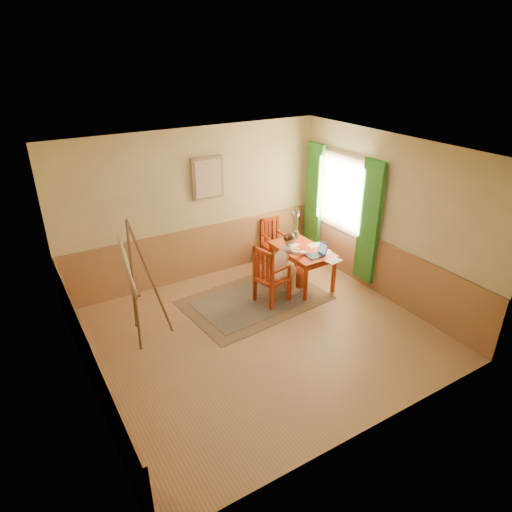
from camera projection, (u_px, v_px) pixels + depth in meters
room at (261, 252)px, 6.30m from camera, size 5.04×4.54×2.84m
wainscot at (235, 284)px, 7.30m from camera, size 5.00×4.50×1.00m
window at (340, 205)px, 8.30m from camera, size 0.12×2.01×2.20m
wall_portrait at (208, 178)px, 7.90m from camera, size 0.60×0.05×0.76m
rug at (255, 300)px, 7.80m from camera, size 2.53×1.81×0.02m
table at (302, 253)px, 8.08m from camera, size 0.73×1.20×0.72m
chair_left at (270, 276)px, 7.52m from camera, size 0.57×0.55×1.04m
chair_back at (273, 242)px, 8.96m from camera, size 0.44×0.46×0.92m
figure at (283, 264)px, 7.64m from camera, size 0.91×0.48×1.18m
laptop at (318, 253)px, 7.75m from camera, size 0.36×0.22×0.22m
papers at (316, 251)px, 7.95m from camera, size 0.69×1.13×0.00m
vase at (296, 226)px, 8.36m from camera, size 0.19×0.26×0.53m
wastebasket at (300, 278)px, 8.21m from camera, size 0.37×0.37×0.30m
easel at (131, 271)px, 6.34m from camera, size 0.71×0.86×1.92m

